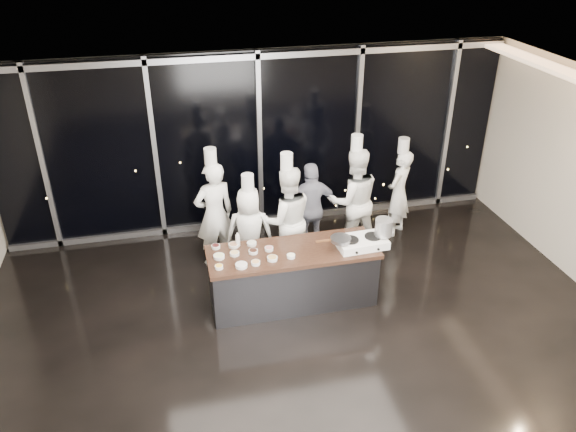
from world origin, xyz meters
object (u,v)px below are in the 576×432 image
at_px(demo_counter, 293,276).
at_px(stock_pot, 384,227).
at_px(chef_center, 287,219).
at_px(guest, 311,209).
at_px(chef_left, 249,231).
at_px(chef_side, 399,192).
at_px(frying_pan, 340,239).
at_px(chef_far_left, 214,214).
at_px(chef_right, 353,200).
at_px(stove, 361,242).

bearing_deg(demo_counter, stock_pot, -4.26).
distance_m(chef_center, guest, 0.65).
height_order(chef_left, chef_center, chef_center).
height_order(stock_pot, chef_center, chef_center).
height_order(chef_left, chef_side, chef_side).
height_order(frying_pan, chef_far_left, chef_far_left).
bearing_deg(chef_far_left, demo_counter, 110.18).
height_order(stock_pot, chef_far_left, chef_far_left).
distance_m(stock_pot, chef_right, 1.37).
relative_size(demo_counter, chef_right, 1.18).
bearing_deg(frying_pan, chef_left, 135.25).
distance_m(stock_pot, chef_far_left, 2.71).
distance_m(stove, stock_pot, 0.38).
relative_size(frying_pan, chef_right, 0.25).
distance_m(demo_counter, stove, 1.13).
bearing_deg(chef_side, stove, 11.02).
height_order(chef_left, chef_right, chef_right).
bearing_deg(stove, chef_left, 142.74).
distance_m(chef_left, chef_center, 0.62).
relative_size(stove, chef_right, 0.35).
height_order(guest, chef_right, chef_right).
relative_size(chef_left, guest, 1.06).
bearing_deg(demo_counter, frying_pan, -10.24).
bearing_deg(chef_right, chef_center, 15.56).
distance_m(stock_pot, guest, 1.60).
distance_m(demo_counter, chef_right, 1.90).
distance_m(demo_counter, chef_center, 1.03).
xyz_separation_m(stock_pot, chef_center, (-1.20, 1.01, -0.26)).
height_order(chef_center, guest, chef_center).
relative_size(stove, guest, 0.45).
height_order(chef_center, chef_right, chef_right).
distance_m(demo_counter, stock_pot, 1.51).
xyz_separation_m(frying_pan, chef_far_left, (-1.64, 1.43, -0.14)).
relative_size(demo_counter, chef_left, 1.42).
bearing_deg(chef_center, guest, -144.32).
relative_size(stove, chef_side, 0.40).
bearing_deg(chef_side, chef_right, -22.47).
bearing_deg(chef_center, chef_left, -1.10).
bearing_deg(chef_far_left, chef_side, 168.19).
distance_m(demo_counter, frying_pan, 0.91).
bearing_deg(chef_center, chef_far_left, -21.59).
height_order(chef_center, chef_side, chef_center).
relative_size(frying_pan, chef_far_left, 0.26).
bearing_deg(chef_center, demo_counter, 80.65).
relative_size(stock_pot, guest, 0.15).
distance_m(frying_pan, guest, 1.45).
height_order(stock_pot, chef_left, chef_left).
bearing_deg(guest, demo_counter, 58.28).
relative_size(chef_far_left, chef_side, 1.12).
bearing_deg(chef_center, stock_pot, 138.24).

